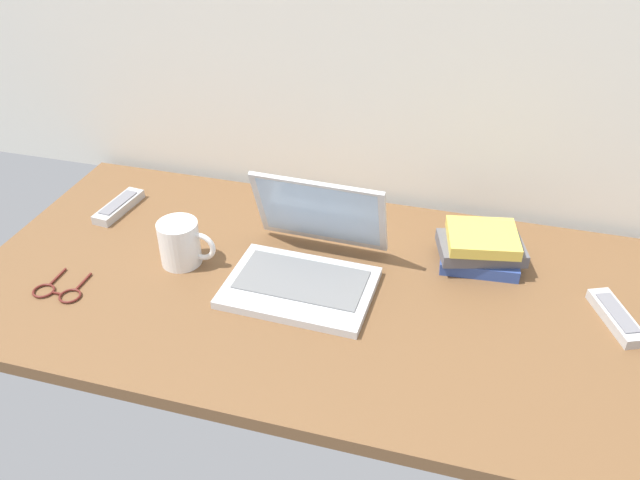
# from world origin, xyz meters

# --- Properties ---
(desk) EXTENTS (1.60, 0.76, 0.03)m
(desk) POSITION_xyz_m (0.00, 0.00, 0.01)
(desk) COLOR brown
(desk) RESTS_ON ground
(laptop) EXTENTS (0.32, 0.31, 0.21)m
(laptop) POSITION_xyz_m (-0.07, 0.02, 0.07)
(laptop) COLOR silver
(laptop) RESTS_ON desk
(coffee_mug) EXTENTS (0.13, 0.09, 0.10)m
(coffee_mug) POSITION_xyz_m (-0.36, -0.00, 0.08)
(coffee_mug) COLOR white
(coffee_mug) RESTS_ON desk
(remote_control_near) EXTENTS (0.11, 0.17, 0.02)m
(remote_control_near) POSITION_xyz_m (0.56, 0.05, 0.04)
(remote_control_near) COLOR #B7B7B7
(remote_control_near) RESTS_ON desk
(remote_control_far) EXTENTS (0.06, 0.16, 0.02)m
(remote_control_far) POSITION_xyz_m (-0.61, 0.16, 0.04)
(remote_control_far) COLOR #B7B7B7
(remote_control_far) RESTS_ON desk
(eyeglasses) EXTENTS (0.11, 0.10, 0.01)m
(eyeglasses) POSITION_xyz_m (-0.57, -0.18, 0.03)
(eyeglasses) COLOR #591E19
(eyeglasses) RESTS_ON desk
(book_stack) EXTENTS (0.21, 0.16, 0.08)m
(book_stack) POSITION_xyz_m (0.29, 0.18, 0.07)
(book_stack) COLOR #334C99
(book_stack) RESTS_ON desk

